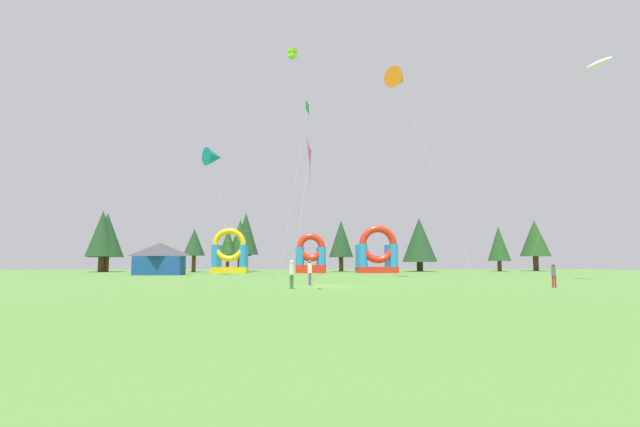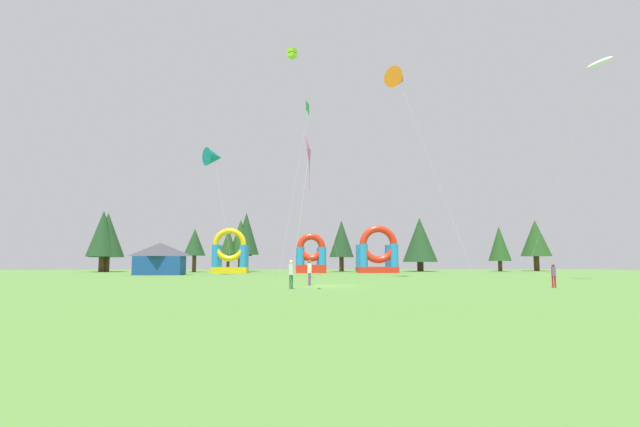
% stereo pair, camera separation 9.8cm
% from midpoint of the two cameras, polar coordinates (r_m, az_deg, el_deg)
% --- Properties ---
extents(ground_plane, '(120.00, 120.00, 0.00)m').
position_cam_midpoint_polar(ground_plane, '(34.00, 0.97, -8.88)').
color(ground_plane, '#548438').
extents(kite_pink_diamond, '(1.42, 1.72, 9.09)m').
position_cam_midpoint_polar(kite_pink_diamond, '(28.50, -1.15, 7.50)').
color(kite_pink_diamond, '#EA599E').
rests_on(kite_pink_diamond, ground_plane).
extents(kite_lime_box, '(5.94, 7.41, 22.04)m').
position_cam_midpoint_polar(kite_lime_box, '(47.23, -3.46, 18.89)').
color(kite_lime_box, '#8CD826').
rests_on(kite_lime_box, ground_plane).
extents(kite_green_diamond, '(3.64, 5.32, 20.42)m').
position_cam_midpoint_polar(kite_green_diamond, '(56.24, -1.43, 12.73)').
color(kite_green_diamond, green).
rests_on(kite_green_diamond, ground_plane).
extents(kite_orange_delta, '(6.98, 7.08, 21.98)m').
position_cam_midpoint_polar(kite_orange_delta, '(51.48, 9.52, 15.94)').
color(kite_orange_delta, orange).
rests_on(kite_orange_delta, ground_plane).
extents(kite_white_parafoil, '(5.66, 7.53, 19.99)m').
position_cam_midpoint_polar(kite_white_parafoil, '(50.40, 30.94, 15.49)').
color(kite_white_parafoil, white).
rests_on(kite_white_parafoil, ground_plane).
extents(kite_teal_delta, '(4.85, 5.94, 15.85)m').
position_cam_midpoint_polar(kite_teal_delta, '(59.81, -12.93, 6.75)').
color(kite_teal_delta, '#0C7F7A').
rests_on(kite_teal_delta, ground_plane).
extents(person_far_side, '(0.35, 0.35, 1.63)m').
position_cam_midpoint_polar(person_far_side, '(35.64, 26.64, -6.57)').
color(person_far_side, '#B21E26').
rests_on(person_far_side, ground_plane).
extents(person_near_camera, '(0.42, 0.42, 1.88)m').
position_cam_midpoint_polar(person_near_camera, '(34.72, -1.35, -6.97)').
color(person_near_camera, '#724C8C').
rests_on(person_near_camera, ground_plane).
extents(person_midfield, '(0.45, 0.45, 1.87)m').
position_cam_midpoint_polar(person_midfield, '(30.64, -3.59, -7.13)').
color(person_midfield, '#33723F').
rests_on(person_midfield, ground_plane).
extents(inflatable_blue_arch, '(4.39, 4.62, 5.80)m').
position_cam_midpoint_polar(inflatable_blue_arch, '(68.80, -1.22, -5.58)').
color(inflatable_blue_arch, red).
rests_on(inflatable_blue_arch, ground_plane).
extents(inflatable_orange_dome, '(4.96, 3.65, 6.43)m').
position_cam_midpoint_polar(inflatable_orange_dome, '(68.52, -11.04, -5.16)').
color(inflatable_orange_dome, yellow).
rests_on(inflatable_orange_dome, ground_plane).
extents(inflatable_yellow_castle, '(5.80, 4.67, 6.96)m').
position_cam_midpoint_polar(inflatable_yellow_castle, '(69.49, 6.96, -5.10)').
color(inflatable_yellow_castle, red).
rests_on(inflatable_yellow_castle, ground_plane).
extents(festival_tent, '(5.86, 3.24, 4.06)m').
position_cam_midpoint_polar(festival_tent, '(62.61, -19.09, -5.26)').
color(festival_tent, '#19478C').
rests_on(festival_tent, ground_plane).
extents(tree_row_0, '(4.82, 4.82, 9.76)m').
position_cam_midpoint_polar(tree_row_0, '(81.74, -25.14, -2.26)').
color(tree_row_0, '#4C331E').
rests_on(tree_row_0, ground_plane).
extents(tree_row_1, '(5.33, 5.33, 9.47)m').
position_cam_midpoint_polar(tree_row_1, '(82.30, -24.67, -2.43)').
color(tree_row_1, '#4C331E').
rests_on(tree_row_1, ground_plane).
extents(tree_row_2, '(3.38, 3.38, 6.78)m').
position_cam_midpoint_polar(tree_row_2, '(75.80, -15.18, -3.45)').
color(tree_row_2, '#4C331E').
rests_on(tree_row_2, ground_plane).
extents(tree_row_3, '(2.72, 2.72, 7.13)m').
position_cam_midpoint_polar(tree_row_3, '(77.49, -11.24, -3.40)').
color(tree_row_3, '#4C331E').
rests_on(tree_row_3, ground_plane).
extents(tree_row_4, '(3.91, 3.91, 8.60)m').
position_cam_midpoint_polar(tree_row_4, '(78.55, -9.79, -2.97)').
color(tree_row_4, '#4C331E').
rests_on(tree_row_4, ground_plane).
extents(tree_row_5, '(4.24, 4.24, 9.79)m').
position_cam_midpoint_polar(tree_row_5, '(78.79, -9.10, -2.49)').
color(tree_row_5, '#4C331E').
rests_on(tree_row_5, ground_plane).
extents(tree_row_6, '(4.05, 4.05, 8.43)m').
position_cam_midpoint_polar(tree_row_6, '(77.05, 2.56, -3.14)').
color(tree_row_6, '#4C331E').
rests_on(tree_row_6, ground_plane).
extents(tree_row_7, '(5.80, 5.80, 8.98)m').
position_cam_midpoint_polar(tree_row_7, '(80.17, 12.04, -3.19)').
color(tree_row_7, '#4C331E').
rests_on(tree_row_7, ground_plane).
extents(tree_row_8, '(3.71, 3.71, 7.57)m').
position_cam_midpoint_polar(tree_row_8, '(84.23, 21.02, -3.48)').
color(tree_row_8, '#4C331E').
rests_on(tree_row_8, ground_plane).
extents(tree_row_9, '(5.08, 5.08, 8.82)m').
position_cam_midpoint_polar(tree_row_9, '(88.95, 24.79, -2.78)').
color(tree_row_9, '#4C331E').
rests_on(tree_row_9, ground_plane).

